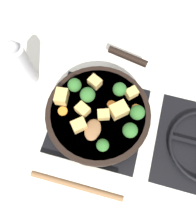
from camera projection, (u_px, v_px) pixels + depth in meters
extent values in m
plane|color=silver|center=(98.00, 120.00, 0.75)|extent=(2.40, 2.40, 0.00)
cube|color=black|center=(98.00, 120.00, 0.75)|extent=(0.31, 0.31, 0.01)
torus|color=black|center=(98.00, 118.00, 0.73)|extent=(0.24, 0.24, 0.01)
cube|color=black|center=(98.00, 118.00, 0.73)|extent=(0.01, 0.23, 0.01)
cube|color=black|center=(98.00, 118.00, 0.73)|extent=(0.23, 0.01, 0.01)
cylinder|color=black|center=(98.00, 115.00, 0.70)|extent=(0.32, 0.32, 0.06)
cylinder|color=brown|center=(98.00, 115.00, 0.70)|extent=(0.30, 0.30, 0.05)
torus|color=black|center=(98.00, 112.00, 0.68)|extent=(0.33, 0.33, 0.01)
cylinder|color=black|center=(128.00, 57.00, 0.76)|extent=(0.05, 0.14, 0.02)
ellipsoid|color=brown|center=(93.00, 130.00, 0.65)|extent=(0.07, 0.05, 0.01)
cylinder|color=brown|center=(77.00, 186.00, 0.59)|extent=(0.02, 0.26, 0.02)
cube|color=tan|center=(79.00, 125.00, 0.64)|extent=(0.05, 0.05, 0.03)
cube|color=tan|center=(62.00, 97.00, 0.67)|extent=(0.05, 0.04, 0.04)
cube|color=tan|center=(119.00, 110.00, 0.66)|extent=(0.06, 0.06, 0.04)
cube|color=tan|center=(103.00, 115.00, 0.66)|extent=(0.04, 0.04, 0.03)
cube|color=tan|center=(95.00, 82.00, 0.69)|extent=(0.04, 0.05, 0.03)
cube|color=tan|center=(83.00, 110.00, 0.66)|extent=(0.05, 0.05, 0.03)
cube|color=tan|center=(132.00, 93.00, 0.68)|extent=(0.04, 0.04, 0.03)
cylinder|color=#709956|center=(103.00, 146.00, 0.63)|extent=(0.01, 0.01, 0.01)
sphere|color=#2D6628|center=(103.00, 145.00, 0.61)|extent=(0.04, 0.04, 0.04)
cylinder|color=#709956|center=(75.00, 88.00, 0.69)|extent=(0.01, 0.01, 0.01)
sphere|color=#2D6628|center=(75.00, 85.00, 0.67)|extent=(0.04, 0.04, 0.04)
cylinder|color=#709956|center=(136.00, 115.00, 0.66)|extent=(0.01, 0.01, 0.01)
sphere|color=#2D6628|center=(137.00, 112.00, 0.64)|extent=(0.04, 0.04, 0.04)
cylinder|color=#709956|center=(88.00, 98.00, 0.68)|extent=(0.01, 0.01, 0.01)
sphere|color=#2D6628|center=(88.00, 95.00, 0.66)|extent=(0.05, 0.05, 0.05)
cylinder|color=#709956|center=(129.00, 132.00, 0.65)|extent=(0.01, 0.01, 0.01)
sphere|color=#2D6628|center=(130.00, 130.00, 0.63)|extent=(0.04, 0.04, 0.04)
cylinder|color=#709956|center=(119.00, 92.00, 0.69)|extent=(0.01, 0.01, 0.01)
sphere|color=#2D6628|center=(120.00, 89.00, 0.67)|extent=(0.04, 0.04, 0.04)
cylinder|color=orange|center=(111.00, 105.00, 0.68)|extent=(0.03, 0.03, 0.01)
cylinder|color=orange|center=(136.00, 108.00, 0.68)|extent=(0.03, 0.03, 0.01)
cylinder|color=orange|center=(63.00, 111.00, 0.67)|extent=(0.03, 0.03, 0.01)
cylinder|color=#B2B2B7|center=(24.00, 66.00, 0.72)|extent=(0.05, 0.05, 0.18)
sphere|color=#B2B2B7|center=(12.00, 46.00, 0.62)|extent=(0.04, 0.04, 0.04)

